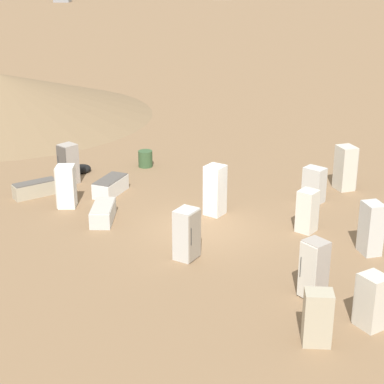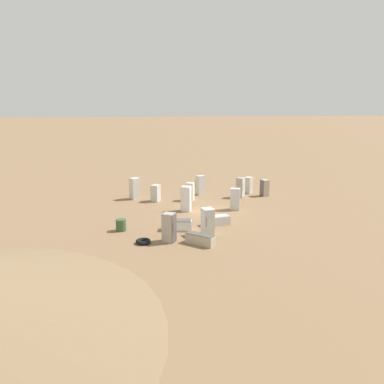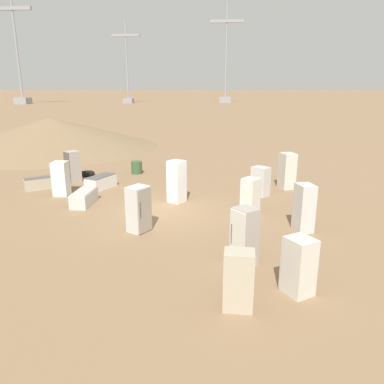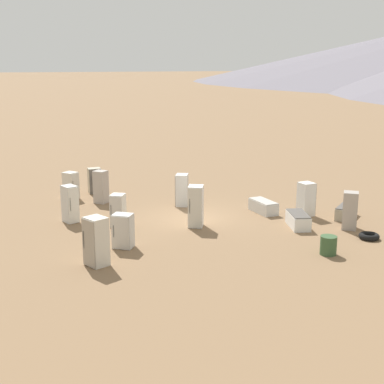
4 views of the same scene
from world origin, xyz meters
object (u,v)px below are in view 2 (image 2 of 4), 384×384
object	(u,v)px
discarded_fridge_4	(265,188)
discarded_fridge_8	(186,199)
discarded_fridge_12	(135,188)
rusty_barrel	(121,225)
discarded_fridge_9	(200,185)
discarded_fridge_13	(217,220)
discarded_fridge_1	(208,221)
discarded_fridge_6	(178,225)
discarded_fridge_0	(169,228)
discarded_fridge_3	(235,199)
discarded_fridge_11	(200,239)
discarded_fridge_7	(240,188)
discarded_fridge_5	(190,192)
discarded_fridge_10	(156,193)
scrap_tire	(143,241)
discarded_fridge_2	(248,185)

from	to	relation	value
discarded_fridge_4	discarded_fridge_8	bearing A→B (deg)	109.18
discarded_fridge_12	rusty_barrel	distance (m)	8.97
discarded_fridge_9	discarded_fridge_13	distance (m)	9.49
discarded_fridge_1	discarded_fridge_6	xyz separation A→B (m)	(1.49, 1.44, -0.50)
discarded_fridge_0	discarded_fridge_1	world-z (taller)	discarded_fridge_0
discarded_fridge_3	discarded_fridge_4	size ratio (longest dim) A/B	1.15
discarded_fridge_13	discarded_fridge_11	bearing A→B (deg)	141.98
discarded_fridge_7	discarded_fridge_13	size ratio (longest dim) A/B	1.02
discarded_fridge_3	discarded_fridge_8	bearing A→B (deg)	-163.96
discarded_fridge_3	discarded_fridge_11	bearing A→B (deg)	-100.28
discarded_fridge_5	discarded_fridge_4	bearing A→B (deg)	-59.13
discarded_fridge_9	discarded_fridge_10	size ratio (longest dim) A/B	1.25
discarded_fridge_7	discarded_fridge_10	world-z (taller)	discarded_fridge_7
discarded_fridge_5	discarded_fridge_6	distance (m)	8.26
scrap_tire	rusty_barrel	world-z (taller)	rusty_barrel
discarded_fridge_4	discarded_fridge_13	bearing A→B (deg)	133.50
discarded_fridge_7	scrap_tire	world-z (taller)	discarded_fridge_7
discarded_fridge_12	rusty_barrel	xyz separation A→B (m)	(-8.55, 2.66, -0.55)
discarded_fridge_1	scrap_tire	size ratio (longest dim) A/B	1.91
discarded_fridge_0	rusty_barrel	world-z (taller)	discarded_fridge_0
discarded_fridge_6	discarded_fridge_9	distance (m)	10.64
discarded_fridge_11	discarded_fridge_12	size ratio (longest dim) A/B	0.95
discarded_fridge_4	discarded_fridge_10	distance (m)	9.85
discarded_fridge_2	discarded_fridge_9	xyz separation A→B (m)	(0.99, 4.42, 0.12)
discarded_fridge_0	discarded_fridge_11	bearing A→B (deg)	97.18
discarded_fridge_1	scrap_tire	world-z (taller)	discarded_fridge_1
discarded_fridge_2	discarded_fridge_11	bearing A→B (deg)	107.55
discarded_fridge_0	discarded_fridge_4	distance (m)	14.49
discarded_fridge_2	discarded_fridge_11	distance (m)	14.60
discarded_fridge_0	discarded_fridge_10	world-z (taller)	discarded_fridge_0
discarded_fridge_8	rusty_barrel	distance (m)	6.38
discarded_fridge_5	discarded_fridge_8	xyz separation A→B (m)	(-3.24, 1.47, 0.19)
discarded_fridge_11	discarded_fridge_13	bearing A→B (deg)	-163.67
discarded_fridge_3	rusty_barrel	xyz separation A→B (m)	(-2.24, 9.22, -0.47)
discarded_fridge_11	discarded_fridge_6	bearing A→B (deg)	-119.33
discarded_fridge_12	discarded_fridge_1	bearing A→B (deg)	-98.83
discarded_fridge_5	discarded_fridge_8	distance (m)	3.56
discarded_fridge_6	discarded_fridge_4	bearing A→B (deg)	-36.34
discarded_fridge_3	discarded_fridge_13	bearing A→B (deg)	-102.69
discarded_fridge_0	discarded_fridge_4	xyz separation A→B (m)	(8.72, -11.57, -0.12)
discarded_fridge_6	discarded_fridge_9	size ratio (longest dim) A/B	1.07
discarded_fridge_2	discarded_fridge_9	world-z (taller)	discarded_fridge_9
scrap_tire	discarded_fridge_7	bearing A→B (deg)	-50.92
discarded_fridge_6	discarded_fridge_11	bearing A→B (deg)	-152.79
discarded_fridge_11	discarded_fridge_9	bearing A→B (deg)	-147.31
discarded_fridge_2	discarded_fridge_9	size ratio (longest dim) A/B	0.86
discarded_fridge_13	discarded_fridge_8	bearing A→B (deg)	10.20
discarded_fridge_1	discarded_fridge_8	distance (m)	5.76
discarded_fridge_3	discarded_fridge_11	distance (m)	8.31
discarded_fridge_4	discarded_fridge_11	distance (m)	14.01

